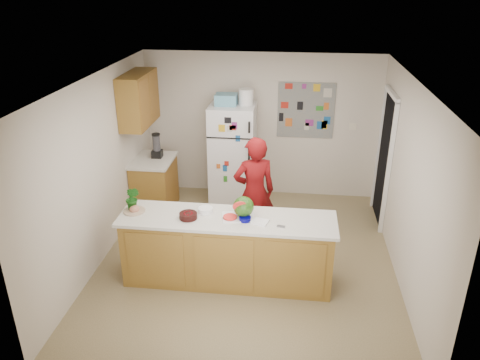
# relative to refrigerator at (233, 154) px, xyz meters

# --- Properties ---
(floor) EXTENTS (4.00, 4.50, 0.02)m
(floor) POSITION_rel_refrigerator_xyz_m (0.45, -1.88, -0.86)
(floor) COLOR brown
(floor) RESTS_ON ground
(wall_back) EXTENTS (4.00, 0.02, 2.50)m
(wall_back) POSITION_rel_refrigerator_xyz_m (0.45, 0.38, 0.40)
(wall_back) COLOR beige
(wall_back) RESTS_ON ground
(wall_left) EXTENTS (0.02, 4.50, 2.50)m
(wall_left) POSITION_rel_refrigerator_xyz_m (-1.56, -1.88, 0.40)
(wall_left) COLOR beige
(wall_left) RESTS_ON ground
(wall_right) EXTENTS (0.02, 4.50, 2.50)m
(wall_right) POSITION_rel_refrigerator_xyz_m (2.46, -1.88, 0.40)
(wall_right) COLOR beige
(wall_right) RESTS_ON ground
(ceiling) EXTENTS (4.00, 4.50, 0.02)m
(ceiling) POSITION_rel_refrigerator_xyz_m (0.45, -1.88, 1.66)
(ceiling) COLOR white
(ceiling) RESTS_ON wall_back
(doorway) EXTENTS (0.03, 0.85, 2.04)m
(doorway) POSITION_rel_refrigerator_xyz_m (2.44, -0.43, 0.17)
(doorway) COLOR black
(doorway) RESTS_ON ground
(peninsula_base) EXTENTS (2.60, 0.62, 0.88)m
(peninsula_base) POSITION_rel_refrigerator_xyz_m (0.25, -2.38, -0.41)
(peninsula_base) COLOR brown
(peninsula_base) RESTS_ON floor
(peninsula_top) EXTENTS (2.68, 0.70, 0.04)m
(peninsula_top) POSITION_rel_refrigerator_xyz_m (0.25, -2.38, 0.05)
(peninsula_top) COLOR silver
(peninsula_top) RESTS_ON peninsula_base
(side_counter_base) EXTENTS (0.60, 0.80, 0.86)m
(side_counter_base) POSITION_rel_refrigerator_xyz_m (-1.24, -0.53, -0.42)
(side_counter_base) COLOR brown
(side_counter_base) RESTS_ON floor
(side_counter_top) EXTENTS (0.64, 0.84, 0.04)m
(side_counter_top) POSITION_rel_refrigerator_xyz_m (-1.24, -0.53, 0.03)
(side_counter_top) COLOR silver
(side_counter_top) RESTS_ON side_counter_base
(upper_cabinets) EXTENTS (0.35, 1.00, 0.80)m
(upper_cabinets) POSITION_rel_refrigerator_xyz_m (-1.37, -0.58, 1.05)
(upper_cabinets) COLOR brown
(upper_cabinets) RESTS_ON wall_left
(refrigerator) EXTENTS (0.75, 0.70, 1.70)m
(refrigerator) POSITION_rel_refrigerator_xyz_m (0.00, 0.00, 0.00)
(refrigerator) COLOR silver
(refrigerator) RESTS_ON floor
(fridge_top_bin) EXTENTS (0.35, 0.28, 0.18)m
(fridge_top_bin) POSITION_rel_refrigerator_xyz_m (-0.10, 0.00, 0.94)
(fridge_top_bin) COLOR #5999B2
(fridge_top_bin) RESTS_ON refrigerator
(photo_collage) EXTENTS (0.95, 0.01, 0.95)m
(photo_collage) POSITION_rel_refrigerator_xyz_m (1.20, 0.36, 0.70)
(photo_collage) COLOR slate
(photo_collage) RESTS_ON wall_back
(person) EXTENTS (0.70, 0.56, 1.65)m
(person) POSITION_rel_refrigerator_xyz_m (0.50, -1.43, -0.03)
(person) COLOR #680B0D
(person) RESTS_ON floor
(blender_appliance) EXTENTS (0.12, 0.12, 0.38)m
(blender_appliance) POSITION_rel_refrigerator_xyz_m (-1.19, -0.43, 0.24)
(blender_appliance) COLOR black
(blender_appliance) RESTS_ON side_counter_top
(cutting_board) EXTENTS (0.45, 0.37, 0.01)m
(cutting_board) POSITION_rel_refrigerator_xyz_m (0.39, -2.35, 0.08)
(cutting_board) COLOR white
(cutting_board) RESTS_ON peninsula_top
(watermelon) EXTENTS (0.25, 0.25, 0.25)m
(watermelon) POSITION_rel_refrigerator_xyz_m (0.45, -2.33, 0.21)
(watermelon) COLOR #215B11
(watermelon) RESTS_ON cutting_board
(watermelon_slice) EXTENTS (0.17, 0.17, 0.02)m
(watermelon_slice) POSITION_rel_refrigerator_xyz_m (0.29, -2.40, 0.09)
(watermelon_slice) COLOR #DD3742
(watermelon_slice) RESTS_ON cutting_board
(cherry_bowl) EXTENTS (0.29, 0.29, 0.07)m
(cherry_bowl) POSITION_rel_refrigerator_xyz_m (-0.22, -2.45, 0.11)
(cherry_bowl) COLOR black
(cherry_bowl) RESTS_ON peninsula_top
(white_bowl) EXTENTS (0.20, 0.20, 0.06)m
(white_bowl) POSITION_rel_refrigerator_xyz_m (-0.04, -2.27, 0.10)
(white_bowl) COLOR white
(white_bowl) RESTS_ON peninsula_top
(cobalt_bowl) EXTENTS (0.18, 0.18, 0.05)m
(cobalt_bowl) POSITION_rel_refrigerator_xyz_m (0.48, -2.43, 0.10)
(cobalt_bowl) COLOR #03025A
(cobalt_bowl) RESTS_ON peninsula_top
(plate) EXTENTS (0.34, 0.34, 0.02)m
(plate) POSITION_rel_refrigerator_xyz_m (-0.93, -2.36, 0.08)
(plate) COLOR #C2AD91
(plate) RESTS_ON peninsula_top
(paper_towel) EXTENTS (0.22, 0.20, 0.02)m
(paper_towel) POSITION_rel_refrigerator_xyz_m (0.67, -2.46, 0.08)
(paper_towel) COLOR white
(paper_towel) RESTS_ON peninsula_top
(keys) EXTENTS (0.10, 0.06, 0.01)m
(keys) POSITION_rel_refrigerator_xyz_m (0.92, -2.53, 0.08)
(keys) COLOR slate
(keys) RESTS_ON peninsula_top
(potted_plant) EXTENTS (0.21, 0.19, 0.33)m
(potted_plant) POSITION_rel_refrigerator_xyz_m (-0.95, -2.33, 0.24)
(potted_plant) COLOR #143C0C
(potted_plant) RESTS_ON peninsula_top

